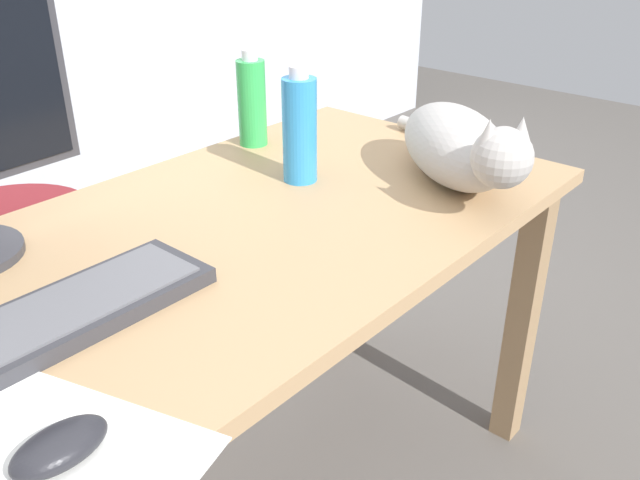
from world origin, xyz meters
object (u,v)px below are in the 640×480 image
object	(u,v)px
computer_mouse	(60,447)
keyboard	(61,316)
water_bottle	(300,129)
spray_bottle	(252,102)
cat	(459,146)

from	to	relation	value
computer_mouse	keyboard	bearing A→B (deg)	59.45
computer_mouse	water_bottle	world-z (taller)	water_bottle
keyboard	spray_bottle	xyz separation A→B (m)	(0.71, 0.34, 0.09)
cat	computer_mouse	distance (m)	0.95
computer_mouse	water_bottle	xyz separation A→B (m)	(0.75, 0.34, 0.09)
spray_bottle	cat	bearing A→B (deg)	-78.15
keyboard	cat	size ratio (longest dim) A/B	0.89
computer_mouse	water_bottle	distance (m)	0.83
keyboard	cat	distance (m)	0.83
computer_mouse	spray_bottle	distance (m)	1.02
keyboard	water_bottle	distance (m)	0.63
cat	spray_bottle	xyz separation A→B (m)	(-0.10, 0.49, 0.02)
computer_mouse	water_bottle	bearing A→B (deg)	24.20
cat	water_bottle	world-z (taller)	water_bottle
keyboard	spray_bottle	size ratio (longest dim) A/B	1.98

